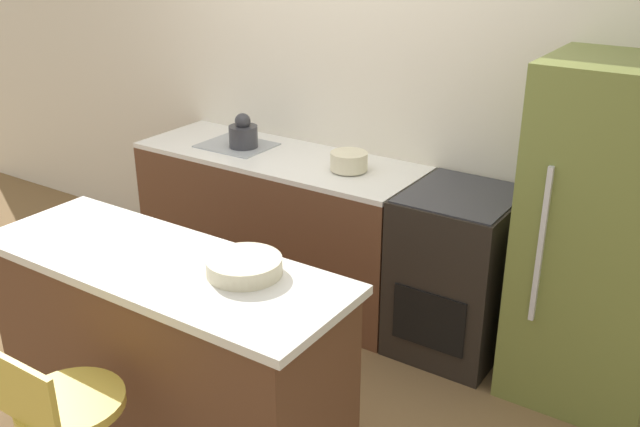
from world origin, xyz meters
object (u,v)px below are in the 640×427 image
oven_range (456,272)px  mixing_bowl (349,161)px  kettle (243,134)px  refrigerator (601,239)px

oven_range → mixing_bowl: mixing_bowl is taller
oven_range → kettle: kettle is taller
oven_range → mixing_bowl: 0.86m
oven_range → mixing_bowl: bearing=-179.3°
mixing_bowl → refrigerator: bearing=0.4°
oven_range → refrigerator: bearing=0.1°
refrigerator → mixing_bowl: (-1.41, -0.01, 0.13)m
mixing_bowl → kettle: bearing=180.0°
refrigerator → kettle: size_ratio=7.87×
oven_range → refrigerator: size_ratio=0.54×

